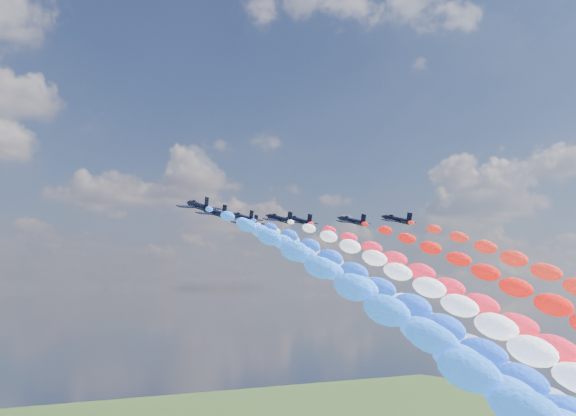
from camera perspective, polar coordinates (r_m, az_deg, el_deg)
jet_0 at (r=149.24m, az=-6.82°, el=0.17°), size 9.31×12.42×5.10m
trail_0 at (r=103.03m, az=6.12°, el=-8.40°), size 5.58×102.36×44.15m
jet_1 at (r=162.12m, az=-5.56°, el=-0.35°), size 9.25×12.38×5.10m
trail_1 at (r=116.42m, az=6.42°, el=-8.13°), size 5.58×102.36×44.15m
jet_2 at (r=173.04m, az=-3.44°, el=-0.73°), size 9.02×12.22×5.10m
trail_2 at (r=128.41m, az=8.23°, el=-7.91°), size 5.58×102.36×44.15m
jet_3 at (r=175.82m, az=-0.64°, el=-0.82°), size 9.40×12.49×5.10m
trail_3 at (r=132.91m, az=11.67°, el=-7.78°), size 5.58×102.36×44.15m
jet_4 at (r=183.42m, az=-3.05°, el=-1.03°), size 9.22×12.36×5.10m
trail_4 at (r=138.87m, az=7.87°, el=-7.78°), size 5.58×102.36×44.15m
jet_5 at (r=180.94m, az=0.88°, el=-0.97°), size 9.15×12.31×5.10m
trail_5 at (r=138.93m, az=13.18°, el=-7.67°), size 5.58×102.36×44.15m
jet_6 at (r=182.02m, az=4.89°, el=-0.98°), size 9.20×12.35×5.10m
trail_6 at (r=142.76m, az=18.16°, el=-7.48°), size 5.58×102.36×44.15m
jet_7 at (r=179.84m, az=8.28°, el=-0.88°), size 9.04×12.24×5.10m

